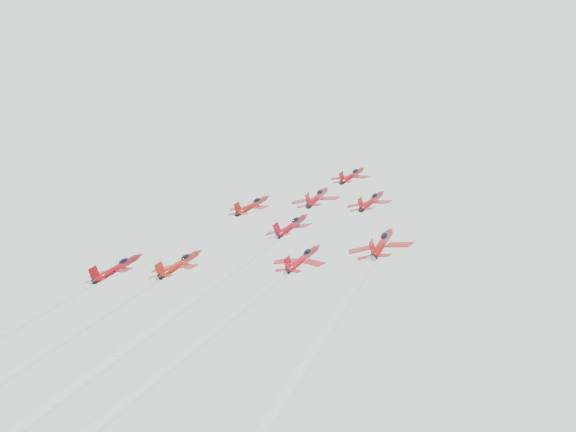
% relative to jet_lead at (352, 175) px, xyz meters
% --- Properties ---
extents(jet_lead, '(9.48, 12.34, 7.16)m').
position_rel_jet_lead_xyz_m(jet_lead, '(0.00, 0.00, 0.00)').
color(jet_lead, maroon).
extents(jet_row2_left, '(9.87, 12.83, 7.45)m').
position_rel_jet_lead_xyz_m(jet_row2_left, '(-16.86, -15.00, -7.84)').
color(jet_row2_left, '#9A1C0E').
extents(jet_row2_center, '(10.56, 13.73, 7.97)m').
position_rel_jet_lead_xyz_m(jet_row2_center, '(-2.03, -13.88, -7.25)').
color(jet_row2_center, '#A00F1B').
extents(jet_row2_right, '(9.15, 11.91, 6.91)m').
position_rel_jet_lead_xyz_m(jet_row2_right, '(11.89, -19.71, -10.31)').
color(jet_row2_right, '#A81017').
extents(jet_center, '(9.73, 94.00, 49.99)m').
position_rel_jet_lead_xyz_m(jet_center, '(0.22, -71.65, -37.55)').
color(jet_center, maroon).
extents(jet_rear_right, '(8.88, 85.80, 45.64)m').
position_rel_jet_lead_xyz_m(jet_rear_right, '(10.00, -83.54, -43.77)').
color(jet_rear_right, '#B2111D').
extents(jet_rear_farright, '(10.32, 99.76, 53.06)m').
position_rel_jet_lead_xyz_m(jet_rear_farright, '(21.62, -85.56, -44.83)').
color(jet_rear_farright, '#A6120F').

